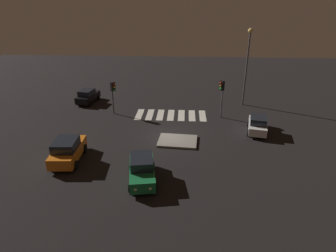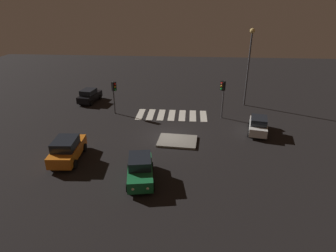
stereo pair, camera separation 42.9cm
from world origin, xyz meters
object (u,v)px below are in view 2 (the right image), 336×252
Objects in this scene: traffic_light_south at (223,90)px; car_white at (258,125)px; traffic_island at (177,141)px; car_green at (140,169)px; street_lamp at (250,55)px; traffic_light_east at (114,90)px; car_black at (89,96)px; car_orange at (67,149)px.

car_white is at bearing 90.52° from traffic_light_south.
traffic_island is 6.43m from car_green.
street_lamp is at bearing -168.33° from traffic_light_south.
car_green is 0.47× the size of street_lamp.
car_green is 12.95m from car_white.
car_white is (-7.48, -2.54, 0.70)m from traffic_island.
street_lamp reaches higher than traffic_light_south.
car_green is 13.33m from traffic_light_east.
traffic_island is at bearing 11.68° from traffic_light_south.
street_lamp is at bearing 139.34° from car_green.
car_black is at bearing -56.75° from traffic_light_south.
car_white is 9.26m from street_lamp.
street_lamp reaches higher than traffic_island.
car_orange is 1.21× the size of traffic_light_east.
traffic_light_east reaches higher than car_green.
traffic_light_east is at bearing -11.16° from car_orange.
car_black is 5.84m from traffic_light_east.
traffic_light_east is (-4.14, 3.65, 1.93)m from car_black.
street_lamp is (-7.49, -10.29, 5.77)m from traffic_island.
car_green is (-6.12, 2.28, -0.07)m from car_orange.
traffic_island is 9.22m from car_orange.
traffic_light_south is (-4.33, -5.95, 2.97)m from traffic_island.
car_orange is at bearing -159.65° from car_black.
street_lamp reaches higher than traffic_light_east.
street_lamp is at bearing -126.04° from traffic_island.
traffic_light_south is 6.06m from street_lamp.
car_black is 1.08× the size of traffic_light_east.
traffic_light_south reaches higher than traffic_island.
street_lamp reaches higher than car_black.
car_white is at bearing -103.04° from car_black.
car_black is at bearing -160.25° from car_green.
traffic_light_east is at bearing 86.94° from car_white.
traffic_light_east reaches higher than car_orange.
traffic_light_south reaches higher than car_orange.
car_orange is at bearing 41.30° from street_lamp.
traffic_light_south reaches higher than car_white.
traffic_light_east is at bearing 15.22° from street_lamp.
car_black is (11.26, -9.97, 0.71)m from traffic_island.
traffic_island is 0.88× the size of traffic_light_south.
car_orange is 17.07m from car_white.
street_lamp is at bearing 54.93° from traffic_light_east.
car_green is 1.06× the size of car_white.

